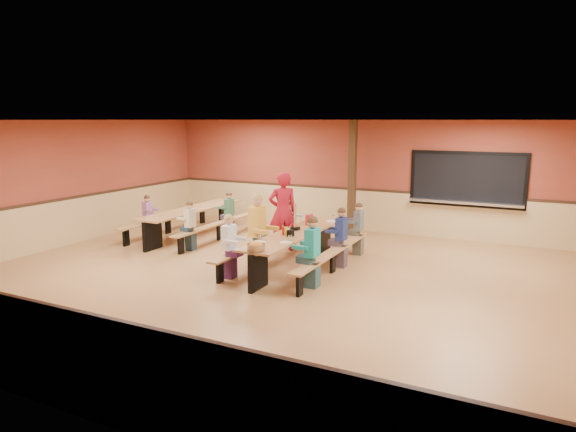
% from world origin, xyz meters
% --- Properties ---
extents(ground, '(12.00, 12.00, 0.00)m').
position_xyz_m(ground, '(0.00, 0.00, 0.00)').
color(ground, brown).
rests_on(ground, ground).
extents(room_envelope, '(12.04, 10.04, 3.02)m').
position_xyz_m(room_envelope, '(0.00, 0.00, 0.69)').
color(room_envelope, brown).
rests_on(room_envelope, ground).
extents(kitchen_pass_through, '(2.78, 0.28, 1.38)m').
position_xyz_m(kitchen_pass_through, '(2.60, 4.96, 1.49)').
color(kitchen_pass_through, black).
rests_on(kitchen_pass_through, ground).
extents(structural_post, '(0.18, 0.18, 3.00)m').
position_xyz_m(structural_post, '(-0.20, 4.40, 1.50)').
color(structural_post, '#301F10').
rests_on(structural_post, ground).
extents(cafeteria_table_main, '(1.91, 3.70, 0.74)m').
position_xyz_m(cafeteria_table_main, '(-0.16, 0.89, 0.53)').
color(cafeteria_table_main, '#9C6C3E').
rests_on(cafeteria_table_main, ground).
extents(cafeteria_table_second, '(1.91, 3.70, 0.74)m').
position_xyz_m(cafeteria_table_second, '(-3.78, 2.25, 0.53)').
color(cafeteria_table_second, '#9C6C3E').
rests_on(cafeteria_table_second, ground).
extents(seated_child_white_left, '(0.38, 0.31, 1.22)m').
position_xyz_m(seated_child_white_left, '(-0.98, -0.33, 0.61)').
color(seated_child_white_left, white).
rests_on(seated_child_white_left, ground).
extents(seated_adult_yellow, '(0.50, 0.41, 1.48)m').
position_xyz_m(seated_adult_yellow, '(-0.98, 0.75, 0.74)').
color(seated_adult_yellow, gold).
rests_on(seated_adult_yellow, ground).
extents(seated_child_grey_left, '(0.32, 0.27, 1.12)m').
position_xyz_m(seated_child_grey_left, '(-0.98, 2.34, 0.56)').
color(seated_child_grey_left, silver).
rests_on(seated_child_grey_left, ground).
extents(seated_child_teal_right, '(0.41, 0.34, 1.29)m').
position_xyz_m(seated_child_teal_right, '(0.67, -0.13, 0.65)').
color(seated_child_teal_right, '#17827F').
rests_on(seated_child_teal_right, ground).
extents(seated_child_navy_right, '(0.38, 0.31, 1.22)m').
position_xyz_m(seated_child_navy_right, '(0.67, 1.34, 0.61)').
color(seated_child_navy_right, navy).
rests_on(seated_child_navy_right, ground).
extents(seated_child_char_right, '(0.35, 0.28, 1.16)m').
position_xyz_m(seated_child_char_right, '(0.67, 2.44, 0.58)').
color(seated_child_char_right, '#4A5154').
rests_on(seated_child_char_right, ground).
extents(seated_child_purple_sec, '(0.32, 0.27, 1.12)m').
position_xyz_m(seated_child_purple_sec, '(-4.61, 1.50, 0.56)').
color(seated_child_purple_sec, '#86537C').
rests_on(seated_child_purple_sec, ground).
extents(seated_child_green_sec, '(0.34, 0.28, 1.15)m').
position_xyz_m(seated_child_green_sec, '(-2.96, 2.73, 0.57)').
color(seated_child_green_sec, '#397557').
rests_on(seated_child_green_sec, ground).
extents(seated_child_tan_sec, '(0.33, 0.27, 1.14)m').
position_xyz_m(seated_child_tan_sec, '(-2.96, 1.07, 0.57)').
color(seated_child_tan_sec, '#BFB596').
rests_on(seated_child_tan_sec, ground).
extents(standing_woman, '(0.80, 0.76, 1.84)m').
position_xyz_m(standing_woman, '(-1.03, 2.01, 0.92)').
color(standing_woman, '#A61325').
rests_on(standing_woman, ground).
extents(punch_pitcher, '(0.16, 0.16, 0.22)m').
position_xyz_m(punch_pitcher, '(-0.22, 1.68, 0.85)').
color(punch_pitcher, red).
rests_on(punch_pitcher, cafeteria_table_main).
extents(chip_bowl, '(0.32, 0.32, 0.15)m').
position_xyz_m(chip_bowl, '(-0.13, -0.76, 0.81)').
color(chip_bowl, '#F8A727').
rests_on(chip_bowl, cafeteria_table_main).
extents(napkin_dispenser, '(0.10, 0.14, 0.13)m').
position_xyz_m(napkin_dispenser, '(-0.09, 0.51, 0.80)').
color(napkin_dispenser, black).
rests_on(napkin_dispenser, cafeteria_table_main).
extents(condiment_mustard, '(0.06, 0.06, 0.17)m').
position_xyz_m(condiment_mustard, '(-0.21, 0.56, 0.82)').
color(condiment_mustard, yellow).
rests_on(condiment_mustard, cafeteria_table_main).
extents(condiment_ketchup, '(0.06, 0.06, 0.17)m').
position_xyz_m(condiment_ketchup, '(-0.27, 0.56, 0.82)').
color(condiment_ketchup, '#B2140F').
rests_on(condiment_ketchup, cafeteria_table_main).
extents(table_paddle, '(0.16, 0.16, 0.56)m').
position_xyz_m(table_paddle, '(-0.27, 1.11, 0.88)').
color(table_paddle, black).
rests_on(table_paddle, cafeteria_table_main).
extents(place_settings, '(0.65, 3.30, 0.11)m').
position_xyz_m(place_settings, '(-0.16, 0.89, 0.80)').
color(place_settings, beige).
rests_on(place_settings, cafeteria_table_main).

